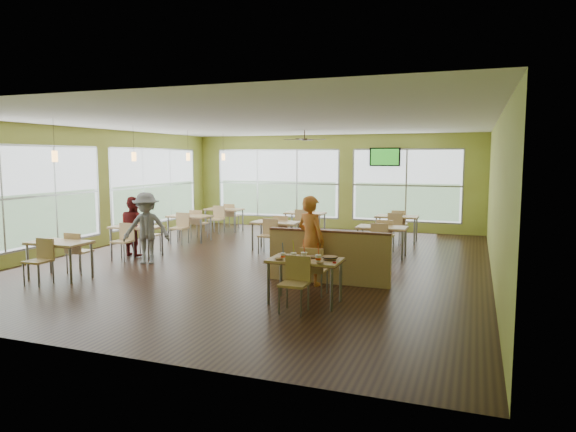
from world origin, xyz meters
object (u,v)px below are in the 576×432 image
at_px(man_plaid, 311,240).
at_px(half_wall_divider, 328,257).
at_px(food_basket, 330,258).
at_px(main_table, 305,266).

bearing_deg(man_plaid, half_wall_divider, -120.94).
relative_size(half_wall_divider, food_basket, 9.09).
bearing_deg(main_table, half_wall_divider, 90.00).
distance_m(main_table, food_basket, 0.44).
bearing_deg(man_plaid, food_basket, 145.61).
bearing_deg(food_basket, half_wall_divider, 106.53).
distance_m(half_wall_divider, food_basket, 1.47).
distance_m(half_wall_divider, man_plaid, 0.49).
height_order(main_table, food_basket, main_table).
bearing_deg(half_wall_divider, food_basket, -73.47).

